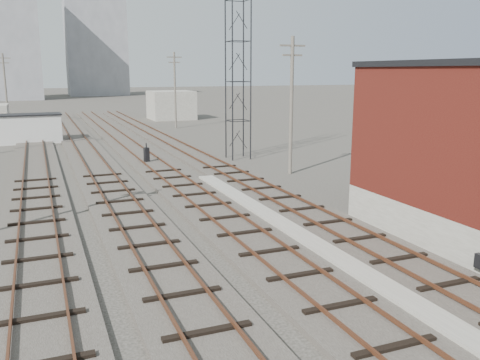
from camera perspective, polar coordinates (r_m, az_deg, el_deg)
ground at (r=63.05m, az=-13.41°, el=5.62°), size 320.00×320.00×0.00m
track_right at (r=43.16m, az=-5.89°, el=3.15°), size 3.20×90.00×0.39m
track_mid_right at (r=42.25m, az=-11.11°, el=2.80°), size 3.20×90.00×0.39m
track_mid_left at (r=41.71m, az=-16.52°, el=2.40°), size 3.20×90.00×0.39m
track_left at (r=41.55m, az=-22.01°, el=1.98°), size 3.20×90.00×0.39m
platform_curb at (r=19.85m, az=8.83°, el=-7.64°), size 0.90×28.00×0.26m
lattice_tower at (r=39.81m, az=-0.22°, el=13.15°), size 1.60×1.60×15.00m
utility_pole_left_c at (r=72.11m, az=-24.84°, el=9.45°), size 1.80×0.24×9.00m
utility_pole_right_a at (r=33.91m, az=5.79°, el=8.69°), size 1.80×0.24×9.00m
utility_pole_right_b at (r=62.05m, az=-7.32°, el=10.19°), size 1.80×0.24×9.00m
apartment_right at (r=153.10m, az=-15.86°, el=14.02°), size 16.00×12.00×26.00m
shed_right at (r=74.42m, az=-7.74°, el=8.33°), size 6.00×6.00×4.00m
switch_stand at (r=38.34m, az=-10.45°, el=2.78°), size 0.41×0.41×1.48m
site_trailer at (r=53.14m, az=-22.93°, el=5.36°), size 6.70×3.09×2.78m
car_silver at (r=53.02m, az=-24.61°, el=4.37°), size 4.10×2.21×1.28m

